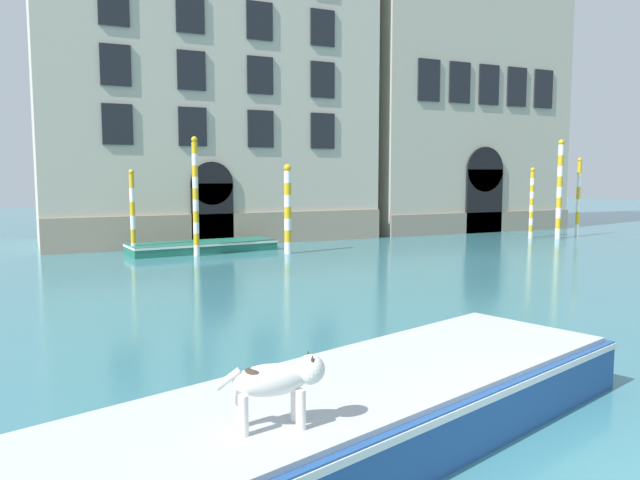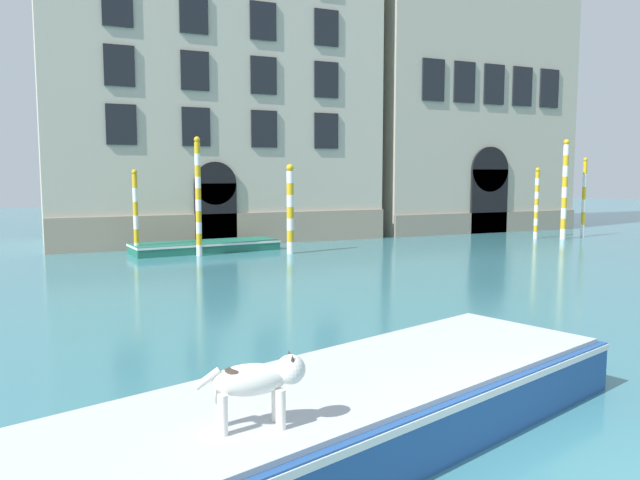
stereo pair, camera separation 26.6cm
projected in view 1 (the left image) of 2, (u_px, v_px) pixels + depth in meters
name	position (u px, v px, depth m)	size (l,w,h in m)	color
palazzo_left	(207.00, 81.00, 28.79)	(14.88, 6.13, 14.72)	#BCB29E
palazzo_right	(453.00, 55.00, 34.48)	(11.63, 6.13, 19.29)	#B2A893
boat_foreground	(349.00, 412.00, 7.02)	(8.72, 4.71, 0.75)	#234C8C
dog_on_deck	(278.00, 381.00, 5.69)	(1.02, 0.40, 0.68)	silver
boat_moored_near_palazzo	(202.00, 246.00, 24.67)	(5.89, 2.28, 0.40)	#1E6651
mooring_pole_0	(532.00, 203.00, 29.73)	(0.20, 0.20, 3.37)	white
mooring_pole_1	(559.00, 189.00, 29.37)	(0.26, 0.26, 4.68)	white
mooring_pole_2	(196.00, 196.00, 23.14)	(0.22, 0.22, 4.45)	white
mooring_pole_3	(578.00, 197.00, 30.37)	(0.19, 0.19, 3.85)	white
mooring_pole_4	(133.00, 213.00, 23.06)	(0.19, 0.19, 3.24)	white
mooring_pole_5	(288.00, 209.00, 23.93)	(0.29, 0.29, 3.44)	white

